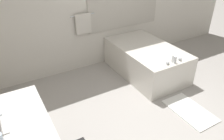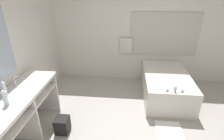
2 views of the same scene
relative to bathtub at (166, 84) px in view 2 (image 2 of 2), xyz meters
name	(u,v)px [view 2 (image 2 of 2)]	position (x,y,z in m)	size (l,w,h in m)	color
ground_plane	(138,136)	(-0.67, -1.35, -0.32)	(16.00, 16.00, 0.00)	#A8A39E
wall_back_with_blinds	(139,31)	(-0.65, 0.88, 1.02)	(7.40, 0.13, 2.70)	silver
vanity_counter	(21,107)	(-2.56, -1.56, 0.34)	(0.59, 1.67, 0.90)	white
sink_faucet	(15,81)	(-2.72, -1.33, 0.66)	(0.09, 0.04, 0.18)	silver
bathtub	(166,84)	(0.00, 0.00, 0.00)	(1.00, 1.69, 0.71)	silver
water_bottle_1	(4,89)	(-2.71, -1.61, 0.69)	(0.06, 0.06, 0.23)	silver
water_bottle_3	(5,98)	(-2.54, -1.83, 0.69)	(0.06, 0.06, 0.23)	silver
waste_bin	(62,125)	(-2.02, -1.36, -0.17)	(0.24, 0.24, 0.30)	black
bath_mat	(171,138)	(-0.10, -1.33, -0.32)	(0.48, 0.82, 0.02)	white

